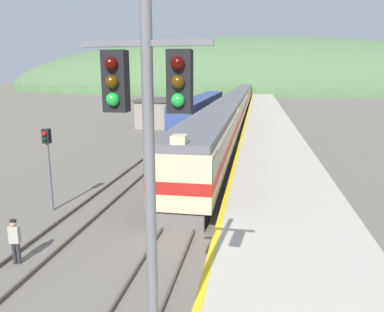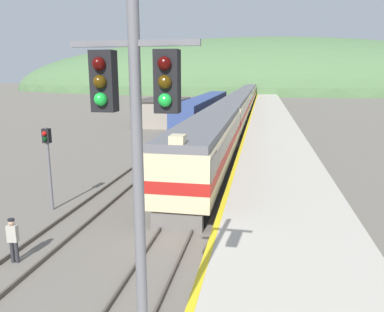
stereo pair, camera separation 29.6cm
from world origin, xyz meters
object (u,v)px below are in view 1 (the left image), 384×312
Objects in this scene: carriage_fifth at (247,90)px; signal_mast_main at (149,158)px; carriage_third at (239,100)px; express_train_lead_car at (208,144)px; signal_post_siding at (48,152)px; siding_train at (202,108)px; carriage_fourth at (244,94)px; track_worker at (15,239)px; carriage_second at (231,112)px.

signal_mast_main is at bearing -89.25° from carriage_fifth.
carriage_fifth is (0.00, 45.29, 0.00)m from carriage_third.
express_train_lead_car is 10.97m from signal_post_siding.
express_train_lead_car is 0.58× the size of siding_train.
carriage_fourth is (0.00, 22.65, 0.00)m from carriage_third.
carriage_fifth is (0.00, 22.65, 0.00)m from carriage_fourth.
carriage_third is 63.95m from signal_mast_main.
carriage_third is at bearing -90.00° from carriage_fourth.
express_train_lead_car reaches higher than carriage_fourth.
track_worker is at bearing -72.80° from signal_post_siding.
signal_mast_main reaches higher than carriage_fourth.
carriage_fourth is 81.50m from track_worker.
carriage_fourth is at bearing 82.36° from siding_train.
express_train_lead_car reaches higher than track_worker.
signal_mast_main reaches higher than carriage_second.
signal_mast_main is (1.42, -63.85, 3.26)m from carriage_third.
track_worker is at bearing -92.86° from carriage_fifth.
carriage_fourth is 76.40m from signal_post_siding.
carriage_third is at bearing 90.00° from express_train_lead_car.
carriage_fifth reaches higher than track_worker.
express_train_lead_car is at bearing 51.43° from signal_post_siding.
signal_mast_main is at bearing -89.06° from carriage_fourth.
carriage_fourth is (0.00, 45.29, 0.00)m from carriage_second.
signal_mast_main is at bearing -82.74° from siding_train.
carriage_second is (0.00, 22.25, -0.01)m from express_train_lead_car.
carriage_fifth is at bearing 87.14° from track_worker.
carriage_second is 9.92m from siding_train.
carriage_fourth is at bearing -90.00° from carriage_fifth.
carriage_second is at bearing 81.80° from track_worker.
signal_mast_main reaches higher than siding_train.
signal_post_siding is (-6.82, -8.55, 0.90)m from express_train_lead_car.
signal_mast_main is at bearing -88.72° from carriage_third.
carriage_third is 5.15× the size of signal_post_siding.
carriage_third is at bearing 70.68° from siding_train.
express_train_lead_car is at bearing 94.30° from signal_mast_main.
carriage_fifth is 2.67× the size of signal_mast_main.
carriage_third is 1.00× the size of carriage_fifth.
carriage_third is 45.29m from carriage_fifth.
track_worker is (-5.20, -58.68, -1.14)m from carriage_third.
express_train_lead_car is 0.94× the size of carriage_third.
carriage_fifth is at bearing 86.05° from signal_post_siding.
signal_mast_main is at bearing -51.61° from signal_post_siding.
express_train_lead_car is at bearing -90.00° from carriage_fifth.
siding_train is (-4.92, -59.33, -0.29)m from carriage_fifth.
carriage_fourth reaches higher than siding_train.
carriage_third is 12.82× the size of track_worker.
carriage_second is 41.35m from signal_mast_main.
carriage_second is at bearing 90.00° from express_train_lead_car.
signal_post_siding reaches higher than carriage_second.
express_train_lead_car is 31.26m from siding_train.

